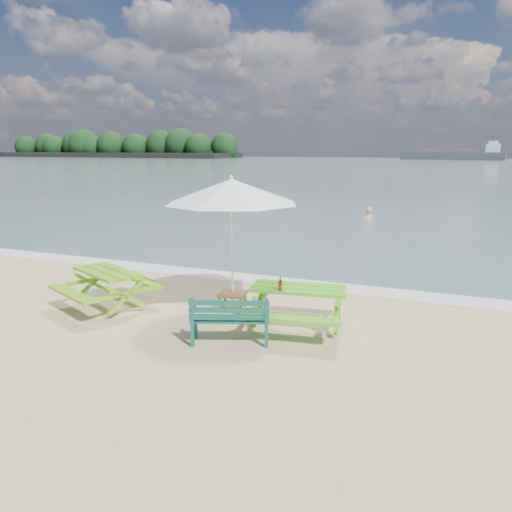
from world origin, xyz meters
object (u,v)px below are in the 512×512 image
at_px(picnic_table_left, 108,290).
at_px(beer_bottle, 280,286).
at_px(park_bench, 230,329).
at_px(side_table, 233,300).
at_px(picnic_table_right, 297,309).
at_px(swimmer, 367,225).
at_px(patio_umbrella, 232,191).

relative_size(picnic_table_left, beer_bottle, 8.93).
height_order(park_bench, side_table, park_bench).
xyz_separation_m(picnic_table_left, picnic_table_right, (4.13, 0.29, 0.01)).
bearing_deg(swimmer, beer_bottle, -85.69).
xyz_separation_m(beer_bottle, swimmer, (-1.22, 16.20, -1.29)).
xyz_separation_m(picnic_table_left, patio_umbrella, (2.51, 0.90, 2.11)).
bearing_deg(patio_umbrella, picnic_table_left, -160.19).
relative_size(park_bench, patio_umbrella, 0.44).
xyz_separation_m(park_bench, side_table, (-0.75, 1.71, -0.07)).
bearing_deg(picnic_table_right, picnic_table_left, -175.95).
relative_size(park_bench, swimmer, 0.79).
bearing_deg(picnic_table_left, side_table, 19.81).
bearing_deg(side_table, beer_bottle, -34.23).
distance_m(park_bench, side_table, 1.87).
bearing_deg(swimmer, side_table, -90.67).
relative_size(side_table, beer_bottle, 2.42).
distance_m(beer_bottle, swimmer, 16.30).
xyz_separation_m(picnic_table_left, swimmer, (2.68, 16.15, -0.77)).
distance_m(patio_umbrella, swimmer, 15.52).
xyz_separation_m(picnic_table_right, side_table, (-1.63, 0.61, -0.21)).
height_order(side_table, swimmer, swimmer).
relative_size(beer_bottle, swimmer, 0.15).
xyz_separation_m(park_bench, swimmer, (-0.57, 16.96, -0.64)).
bearing_deg(park_bench, patio_umbrella, 113.58).
bearing_deg(swimmer, picnic_table_left, -99.44).
distance_m(picnic_table_right, swimmer, 15.94).
relative_size(park_bench, beer_bottle, 5.31).
bearing_deg(park_bench, beer_bottle, 49.48).
distance_m(side_table, patio_umbrella, 2.31).
bearing_deg(picnic_table_left, park_bench, -14.02).
xyz_separation_m(side_table, patio_umbrella, (0.00, 0.00, 2.31)).
height_order(side_table, beer_bottle, beer_bottle).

